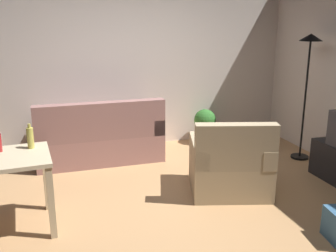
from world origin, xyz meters
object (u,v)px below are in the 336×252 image
(torchiere_lamp, at_px, (309,63))
(bottle_squat, at_px, (30,138))
(couch, at_px, (100,140))
(potted_plant, at_px, (205,124))
(armchair, at_px, (230,166))

(torchiere_lamp, distance_m, bottle_squat, 3.82)
(bottle_squat, bearing_deg, couch, 60.31)
(torchiere_lamp, height_order, potted_plant, torchiere_lamp)
(armchair, height_order, bottle_squat, bottle_squat)
(couch, xyz_separation_m, torchiere_lamp, (2.86, -0.78, 1.11))
(armchair, bearing_deg, potted_plant, -87.62)
(potted_plant, distance_m, armchair, 1.90)
(bottle_squat, bearing_deg, potted_plant, 34.70)
(torchiere_lamp, relative_size, bottle_squat, 7.18)
(bottle_squat, bearing_deg, armchair, -0.82)
(torchiere_lamp, height_order, armchair, torchiere_lamp)
(armchair, bearing_deg, couch, -33.51)
(couch, bearing_deg, potted_plant, -169.99)
(torchiere_lamp, distance_m, armchair, 2.02)
(couch, bearing_deg, torchiere_lamp, 164.73)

